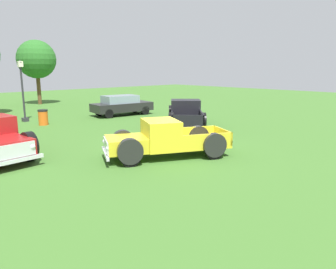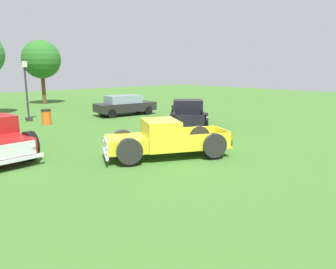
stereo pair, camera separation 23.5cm
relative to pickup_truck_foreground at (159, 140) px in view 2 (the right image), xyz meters
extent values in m
plane|color=#3D6B28|center=(1.28, 0.52, -0.71)|extent=(80.00, 80.00, 0.00)
cube|color=yellow|center=(-1.16, 0.58, -0.07)|extent=(1.96, 1.96, 0.53)
cube|color=silver|center=(-1.82, 0.91, -0.07)|extent=(0.64, 1.21, 0.45)
sphere|color=silver|center=(-2.07, 0.38, -0.05)|extent=(0.19, 0.19, 0.19)
sphere|color=silver|center=(-1.54, 1.43, -0.05)|extent=(0.19, 0.19, 0.19)
cube|color=yellow|center=(0.05, -0.03, 0.22)|extent=(1.85, 2.01, 1.11)
cube|color=#8C9EA8|center=(-0.47, 0.24, 0.46)|extent=(0.66, 1.27, 0.49)
cube|color=yellow|center=(1.52, -0.76, -0.29)|extent=(2.54, 2.36, 0.10)
cube|color=yellow|center=(1.18, -1.45, 0.02)|extent=(1.85, 0.98, 0.53)
cube|color=yellow|center=(1.87, -0.08, 0.02)|extent=(1.85, 0.98, 0.53)
cube|color=yellow|center=(2.40, -1.20, 0.02)|extent=(0.79, 1.48, 0.53)
cylinder|color=black|center=(-1.52, -0.15, -0.34)|extent=(0.75, 0.52, 0.74)
cylinder|color=#B7B7BC|center=(-1.53, -0.16, -0.34)|extent=(0.37, 0.34, 0.29)
cylinder|color=black|center=(-1.52, -0.15, -0.15)|extent=(0.95, 0.66, 0.93)
cylinder|color=black|center=(-0.79, 1.31, -0.34)|extent=(0.75, 0.52, 0.74)
cylinder|color=#B7B7BC|center=(-0.79, 1.32, -0.34)|extent=(0.37, 0.34, 0.29)
cylinder|color=black|center=(-0.79, 1.31, -0.15)|extent=(0.95, 0.66, 0.93)
cylinder|color=black|center=(1.38, -1.60, -0.34)|extent=(0.75, 0.52, 0.74)
cylinder|color=#B7B7BC|center=(1.37, -1.61, -0.34)|extent=(0.37, 0.34, 0.29)
cylinder|color=black|center=(1.38, -1.60, -0.15)|extent=(0.95, 0.66, 0.93)
cylinder|color=black|center=(2.10, -0.15, -0.34)|extent=(0.75, 0.52, 0.74)
cylinder|color=#B7B7BC|center=(2.11, -0.14, -0.34)|extent=(0.37, 0.34, 0.29)
cylinder|color=black|center=(2.10, -0.15, -0.15)|extent=(0.95, 0.66, 0.93)
cube|color=silver|center=(-1.86, 0.93, -0.38)|extent=(0.88, 1.62, 0.12)
cube|color=maroon|center=(-4.71, 2.96, -0.01)|extent=(1.74, 1.72, 0.58)
cube|color=silver|center=(-4.64, 2.14, -0.01)|extent=(1.45, 0.19, 0.49)
sphere|color=silver|center=(-4.00, 2.22, 0.02)|extent=(0.21, 0.21, 0.21)
cylinder|color=black|center=(-3.82, 3.03, -0.30)|extent=(0.30, 0.82, 0.81)
cylinder|color=#B7B7BC|center=(-3.81, 3.03, -0.30)|extent=(0.28, 0.34, 0.32)
cylinder|color=black|center=(-3.82, 3.03, -0.10)|extent=(0.38, 1.04, 1.02)
cube|color=silver|center=(-4.64, 2.10, -0.34)|extent=(1.94, 0.27, 0.13)
cube|color=black|center=(6.87, 5.19, -0.03)|extent=(2.20, 2.20, 0.57)
cube|color=silver|center=(7.43, 5.76, -0.03)|extent=(1.05, 1.02, 0.48)
sphere|color=silver|center=(6.96, 6.18, 0.00)|extent=(0.21, 0.21, 0.21)
sphere|color=silver|center=(7.86, 5.31, 0.00)|extent=(0.21, 0.21, 0.21)
cube|color=black|center=(5.87, 4.15, 0.28)|extent=(2.17, 2.16, 1.18)
cube|color=#8C9EA8|center=(6.31, 4.61, 0.54)|extent=(1.10, 1.06, 0.52)
cube|color=black|center=(4.66, 2.90, -0.26)|extent=(2.74, 2.75, 0.10)
cube|color=black|center=(4.07, 3.47, 0.07)|extent=(1.56, 1.61, 0.57)
cube|color=black|center=(5.24, 2.33, 0.07)|extent=(1.56, 1.61, 0.57)
cube|color=black|center=(3.93, 2.15, 0.07)|extent=(1.29, 1.26, 0.57)
cylinder|color=black|center=(6.25, 5.79, -0.32)|extent=(0.71, 0.72, 0.78)
cylinder|color=#B7B7BC|center=(6.25, 5.80, -0.32)|extent=(0.39, 0.40, 0.31)
cylinder|color=black|center=(6.25, 5.79, -0.12)|extent=(0.89, 0.91, 0.99)
cylinder|color=black|center=(7.49, 4.59, -0.32)|extent=(0.71, 0.72, 0.78)
cylinder|color=#B7B7BC|center=(7.50, 4.58, -0.32)|extent=(0.39, 0.40, 0.31)
cylinder|color=black|center=(7.49, 4.59, -0.12)|extent=(0.89, 0.91, 0.99)
cylinder|color=black|center=(3.86, 3.32, -0.32)|extent=(0.71, 0.72, 0.78)
cylinder|color=#B7B7BC|center=(3.85, 3.32, -0.32)|extent=(0.39, 0.40, 0.31)
cylinder|color=black|center=(3.86, 3.32, -0.12)|extent=(0.89, 0.91, 0.99)
cylinder|color=black|center=(5.10, 2.11, -0.32)|extent=(0.71, 0.72, 0.78)
cylinder|color=#B7B7BC|center=(5.11, 2.11, -0.32)|extent=(0.39, 0.40, 0.31)
cylinder|color=black|center=(5.10, 2.11, -0.12)|extent=(0.89, 0.91, 0.99)
cube|color=silver|center=(7.45, 5.79, -0.35)|extent=(1.42, 1.38, 0.12)
cube|color=black|center=(5.71, 10.44, -0.09)|extent=(4.59, 2.34, 0.60)
cube|color=#7F939E|center=(5.56, 10.46, 0.49)|extent=(2.63, 1.81, 0.55)
cylinder|color=black|center=(7.29, 11.05, -0.39)|extent=(0.66, 0.28, 0.64)
cylinder|color=black|center=(7.09, 9.46, -0.39)|extent=(0.66, 0.28, 0.64)
cylinder|color=black|center=(4.32, 11.42, -0.39)|extent=(0.66, 0.28, 0.64)
cylinder|color=black|center=(4.12, 9.83, -0.39)|extent=(0.66, 0.28, 0.64)
cube|color=#2D2D33|center=(-0.61, 12.46, -0.58)|extent=(0.36, 0.36, 0.25)
cylinder|color=#2D2D33|center=(-0.61, 12.46, 1.17)|extent=(0.12, 0.12, 3.25)
cube|color=#F2EACC|center=(-0.61, 12.46, 2.98)|extent=(0.28, 0.28, 0.36)
cone|color=#2D2D33|center=(-0.61, 12.46, 3.16)|extent=(0.32, 0.32, 0.14)
cube|color=olive|center=(-2.87, 9.14, -0.26)|extent=(0.36, 1.81, 0.05)
cube|color=olive|center=(-3.43, 8.31, -0.33)|extent=(1.40, 0.14, 0.75)
cylinder|color=orange|center=(-0.28, 10.33, -0.28)|extent=(0.56, 0.56, 0.85)
cylinder|color=black|center=(-0.28, 10.33, 0.19)|extent=(0.59, 0.59, 0.10)
cylinder|color=brown|center=(4.23, 22.01, 0.75)|extent=(0.36, 0.36, 2.91)
sphere|color=#286623|center=(4.23, 22.01, 3.55)|extent=(3.59, 3.59, 3.59)
camera|label=1|loc=(-8.00, -8.89, 2.71)|focal=33.96mm
camera|label=2|loc=(-7.83, -9.05, 2.71)|focal=33.96mm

